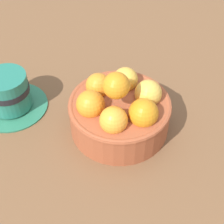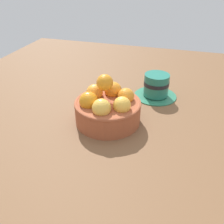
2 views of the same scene
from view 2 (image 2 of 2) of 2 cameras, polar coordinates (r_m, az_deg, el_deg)
The scene contains 3 objects.
ground_plane at distance 66.63cm, azimuth -0.94°, elevation -3.54°, with size 135.35×117.73×4.06cm, color brown.
terracotta_bowl at distance 63.28cm, azimuth -1.05°, elevation 1.11°, with size 16.95×16.95×12.64cm.
coffee_cup at distance 77.26cm, azimuth 10.09°, elevation 5.79°, with size 12.95×12.95×7.21cm.
Camera 2 is at (-51.94, -16.62, 36.26)cm, focal length 39.85 mm.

